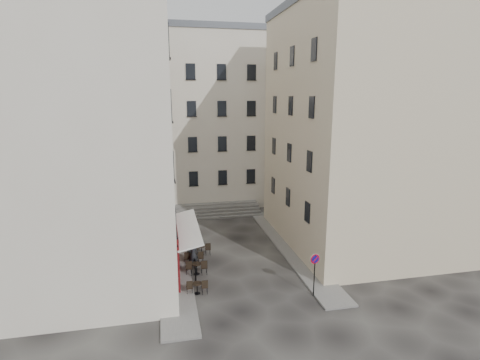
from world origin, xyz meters
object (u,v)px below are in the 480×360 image
object	(u,v)px
bistro_table_b	(196,268)
bistro_table_a	(197,287)
pedestrian	(193,254)
no_parking_sign	(315,267)

from	to	relation	value
bistro_table_b	bistro_table_a	bearing A→B (deg)	-94.58
bistro_table_a	bistro_table_b	bearing A→B (deg)	85.42
bistro_table_a	bistro_table_b	size ratio (longest dim) A/B	0.90
bistro_table_a	pedestrian	world-z (taller)	pedestrian
no_parking_sign	bistro_table_b	bearing A→B (deg)	138.64
pedestrian	bistro_table_b	bearing A→B (deg)	84.23
bistro_table_a	pedestrian	distance (m)	3.76
no_parking_sign	bistro_table_a	distance (m)	7.15
no_parking_sign	bistro_table_b	xyz separation A→B (m)	(-6.60, 4.17, -1.38)
no_parking_sign	bistro_table_b	size ratio (longest dim) A/B	1.87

